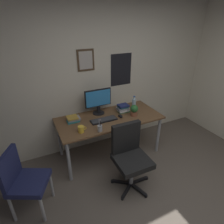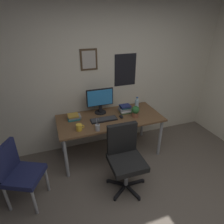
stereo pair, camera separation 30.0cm
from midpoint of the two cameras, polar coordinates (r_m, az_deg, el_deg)
wall_back at (r=3.39m, az=1.97°, el=10.84°), size 4.40×0.10×2.60m
desk at (r=3.18m, az=2.10°, el=-2.83°), size 1.72×0.78×0.73m
office_chair at (r=2.69m, az=7.16°, el=-12.78°), size 0.55×0.57×0.95m
side_chair at (r=2.68m, az=-23.41°, el=-16.16°), size 0.56×0.56×0.88m
monitor at (r=3.21m, az=-0.96°, el=3.60°), size 0.46×0.20×0.43m
keyboard at (r=3.06m, az=0.31°, el=-2.34°), size 0.43×0.15×0.03m
computer_mouse at (r=3.15m, az=5.52°, el=-1.44°), size 0.06×0.11×0.04m
water_bottle at (r=3.40m, az=9.96°, el=2.09°), size 0.07×0.07×0.25m
coffee_mug_near at (r=2.80m, az=-6.85°, el=-4.69°), size 0.12×0.09×0.10m
potted_plant at (r=3.17m, az=9.74°, el=0.20°), size 0.13×0.13×0.19m
pen_cup at (r=2.77m, az=-1.28°, el=-4.66°), size 0.07×0.07×0.20m
book_stack_left at (r=3.11m, az=-8.70°, el=-1.55°), size 0.21×0.17×0.08m
book_stack_right at (r=3.31m, az=6.52°, el=0.91°), size 0.22×0.19×0.14m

